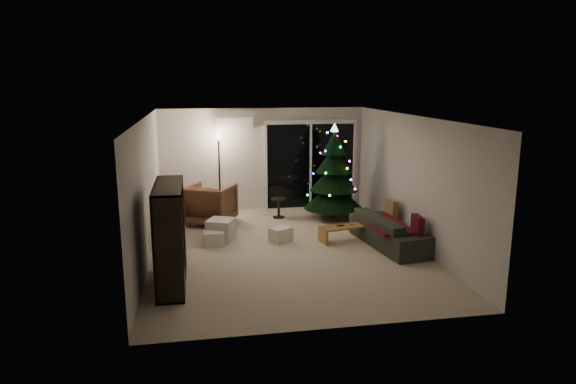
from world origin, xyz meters
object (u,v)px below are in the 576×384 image
(bookshelf, at_px, (157,236))
(media_cabinet, at_px, (166,224))
(sofa, at_px, (391,230))
(coffee_table, at_px, (348,234))
(armchair, at_px, (211,204))
(christmas_tree, at_px, (334,172))

(bookshelf, bearing_deg, media_cabinet, 87.28)
(sofa, distance_m, coffee_table, 0.85)
(armchair, xyz_separation_m, sofa, (3.39, -2.17, -0.15))
(armchair, bearing_deg, media_cabinet, 76.36)
(armchair, bearing_deg, christmas_tree, -154.97)
(bookshelf, bearing_deg, sofa, 13.35)
(armchair, bearing_deg, bookshelf, 100.38)
(media_cabinet, relative_size, armchair, 1.12)
(coffee_table, bearing_deg, christmas_tree, 71.18)
(sofa, distance_m, christmas_tree, 2.37)
(media_cabinet, height_order, sofa, media_cabinet)
(media_cabinet, height_order, christmas_tree, christmas_tree)
(sofa, height_order, coffee_table, sofa)
(armchair, distance_m, coffee_table, 3.21)
(bookshelf, relative_size, christmas_tree, 0.73)
(bookshelf, relative_size, armchair, 1.62)
(christmas_tree, bearing_deg, armchair, 179.69)
(media_cabinet, bearing_deg, bookshelf, -100.28)
(christmas_tree, bearing_deg, coffee_table, -95.96)
(armchair, height_order, christmas_tree, christmas_tree)
(media_cabinet, xyz_separation_m, sofa, (4.30, -1.04, -0.04))
(bookshelf, xyz_separation_m, media_cabinet, (0.00, 2.28, -0.46))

